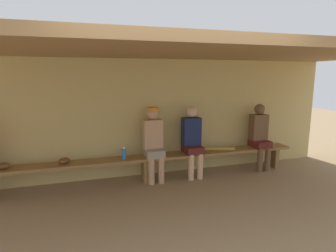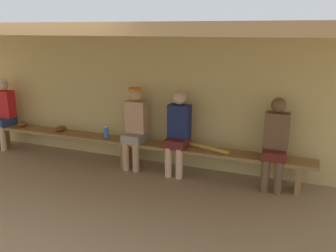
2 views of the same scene
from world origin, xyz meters
name	(u,v)px [view 2 (image 2 of 2)]	position (x,y,z in m)	size (l,w,h in m)	color
ground_plane	(72,206)	(0.00, 0.00, 0.00)	(24.00, 24.00, 0.00)	#937754
back_wall	(137,98)	(0.00, 2.00, 1.10)	(8.00, 0.20, 2.20)	tan
dugout_roof	(92,29)	(0.00, 0.70, 2.26)	(8.00, 2.80, 0.12)	#9E7547
bench	(126,144)	(0.00, 1.55, 0.39)	(6.00, 0.36, 0.46)	olive
player_in_white	(276,140)	(2.39, 1.55, 0.73)	(0.34, 0.42, 1.34)	#591E19
player_middle	(178,130)	(0.92, 1.55, 0.73)	(0.34, 0.42, 1.34)	#591E19
player_leftmost	(135,124)	(0.17, 1.55, 0.75)	(0.34, 0.42, 1.34)	gray
player_shirtless_tan	(4,110)	(-2.64, 1.55, 0.75)	(0.34, 0.42, 1.34)	navy
water_bottle_blue	(106,132)	(-0.37, 1.53, 0.56)	(0.07, 0.07, 0.21)	blue
baseball_glove_tan	(22,124)	(-2.25, 1.58, 0.51)	(0.24, 0.17, 0.09)	brown
baseball_glove_worn	(61,129)	(-1.36, 1.58, 0.51)	(0.24, 0.17, 0.09)	brown
baseball_bat	(207,148)	(1.40, 1.55, 0.49)	(0.07, 0.07, 0.75)	#B28C33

